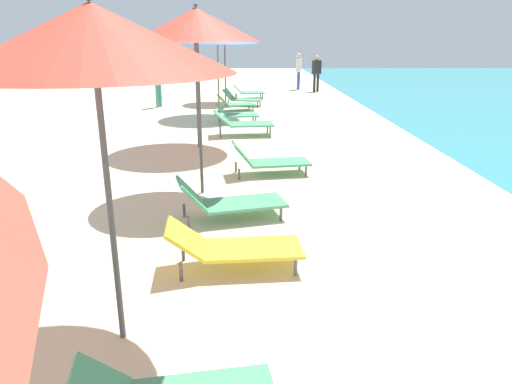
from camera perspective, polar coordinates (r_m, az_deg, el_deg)
The scene contains 16 objects.
umbrella_third at distance 3.67m, azimuth -18.91°, elevation 16.91°, with size 2.01×2.01×2.74m.
lounger_third_shoreside at distance 5.24m, azimuth -2.82°, elevation -6.45°, with size 1.50×0.67×0.54m.
umbrella_fourth at distance 7.44m, azimuth -7.14°, elevation 19.15°, with size 1.88×1.88×2.88m.
lounger_fourth_shoreside at distance 8.73m, azimuth 1.46°, elevation 3.83°, with size 1.47×0.75×0.61m.
lounger_fourth_inland at distance 6.61m, azimuth -3.29°, elevation -1.06°, with size 1.57×0.92×0.62m.
umbrella_fifth at distance 10.75m, azimuth -7.36°, elevation 19.06°, with size 2.55×2.55×2.99m.
lounger_fifth_shoreside at distance 12.16m, azimuth -1.62°, elevation 8.28°, with size 1.52×0.77×0.62m.
umbrella_sixth at distance 14.98m, azimuth -4.65°, elevation 18.20°, with size 2.42×2.42×2.75m.
lounger_sixth_shoreside at distance 16.22m, azimuth -2.53°, elevation 10.53°, with size 1.35×0.92×0.54m.
lounger_sixth_inland at distance 13.88m, azimuth -2.43°, elevation 9.32°, with size 1.27×0.78×0.57m.
umbrella_farthest at distance 18.18m, azimuth -3.79°, elevation 18.24°, with size 1.95×1.95×2.69m.
lounger_farthest_shoreside at distance 19.36m, azimuth -0.99°, elevation 11.90°, with size 1.31×0.78×0.55m.
lounger_farthest_inland at distance 17.33m, azimuth -1.74°, elevation 11.10°, with size 1.46×0.86×0.59m.
person_walking_near at distance 21.75m, azimuth 7.23°, elevation 14.24°, with size 0.41×0.33×1.55m.
person_walking_mid at distance 17.30m, azimuth -11.67°, elevation 13.37°, with size 0.36×0.42×1.73m.
person_walking_far at distance 22.55m, azimuth 5.12°, elevation 14.55°, with size 0.31×0.40×1.61m.
Camera 1 is at (0.22, 3.75, 2.47)m, focal length 33.55 mm.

